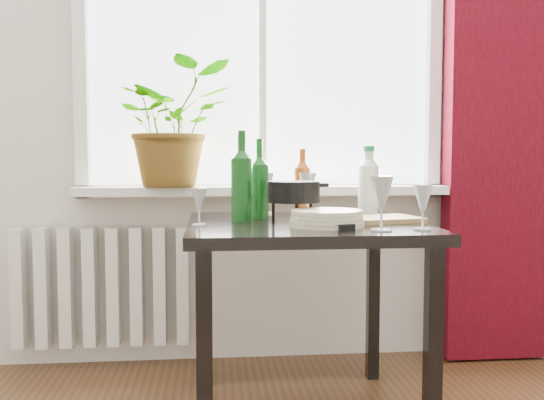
{
  "coord_description": "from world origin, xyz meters",
  "views": [
    {
      "loc": [
        -0.24,
        -0.66,
        0.98
      ],
      "look_at": [
        -0.02,
        1.55,
        0.82
      ],
      "focal_mm": 40.0,
      "sensor_mm": 36.0,
      "label": 1
    }
  ],
  "objects": [
    {
      "name": "window",
      "position": [
        0.0,
        2.22,
        1.6
      ],
      "size": [
        1.72,
        0.08,
        1.62
      ],
      "color": "white",
      "rests_on": "ground"
    },
    {
      "name": "windowsill",
      "position": [
        0.0,
        2.15,
        0.82
      ],
      "size": [
        1.72,
        0.2,
        0.04
      ],
      "color": "silver",
      "rests_on": "ground"
    },
    {
      "name": "curtain",
      "position": [
        1.12,
        2.12,
        1.3
      ],
      "size": [
        0.5,
        0.12,
        2.56
      ],
      "color": "#3A050E",
      "rests_on": "ground"
    },
    {
      "name": "radiator",
      "position": [
        -0.75,
        2.18,
        0.38
      ],
      "size": [
        0.8,
        0.1,
        0.55
      ],
      "color": "silver",
      "rests_on": "ground"
    },
    {
      "name": "table",
      "position": [
        0.1,
        1.55,
        0.65
      ],
      "size": [
        0.85,
        0.85,
        0.74
      ],
      "color": "black",
      "rests_on": "ground"
    },
    {
      "name": "potted_plant",
      "position": [
        -0.41,
        2.11,
        1.13
      ],
      "size": [
        0.63,
        0.59,
        0.56
      ],
      "primitive_type": "imported",
      "rotation": [
        0.0,
        0.0,
        0.35
      ],
      "color": "#40761F",
      "rests_on": "windowsill"
    },
    {
      "name": "wine_bottle_left",
      "position": [
        -0.13,
        1.59,
        0.91
      ],
      "size": [
        0.11,
        0.11,
        0.34
      ],
      "primitive_type": null,
      "rotation": [
        0.0,
        0.0,
        -0.43
      ],
      "color": "#0C4110",
      "rests_on": "table"
    },
    {
      "name": "wine_bottle_right",
      "position": [
        -0.05,
        1.7,
        0.9
      ],
      "size": [
        0.09,
        0.09,
        0.31
      ],
      "primitive_type": null,
      "rotation": [
        0.0,
        0.0,
        -0.23
      ],
      "color": "#0D4714",
      "rests_on": "table"
    },
    {
      "name": "bottle_amber",
      "position": [
        0.15,
        1.93,
        0.88
      ],
      "size": [
        0.08,
        0.08,
        0.28
      ],
      "primitive_type": null,
      "rotation": [
        0.0,
        0.0,
        0.21
      ],
      "color": "#7B340D",
      "rests_on": "table"
    },
    {
      "name": "cleaning_bottle",
      "position": [
        0.4,
        1.75,
        0.88
      ],
      "size": [
        0.11,
        0.11,
        0.29
      ],
      "primitive_type": null,
      "rotation": [
        0.0,
        0.0,
        0.42
      ],
      "color": "silver",
      "rests_on": "table"
    },
    {
      "name": "wineglass_front_right",
      "position": [
        0.31,
        1.24,
        0.83
      ],
      "size": [
        0.09,
        0.09,
        0.18
      ],
      "primitive_type": null,
      "rotation": [
        0.0,
        0.0,
        -0.11
      ],
      "color": "#B2BABF",
      "rests_on": "table"
    },
    {
      "name": "wineglass_far_right",
      "position": [
        0.45,
        1.25,
        0.82
      ],
      "size": [
        0.07,
        0.07,
        0.15
      ],
      "primitive_type": null,
      "rotation": [
        0.0,
        0.0,
        -0.01
      ],
      "color": "silver",
      "rests_on": "table"
    },
    {
      "name": "wineglass_back_center",
      "position": [
        0.16,
        1.85,
        0.83
      ],
      "size": [
        0.08,
        0.08,
        0.18
      ],
      "primitive_type": null,
      "rotation": [
        0.0,
        0.0,
        0.0
      ],
      "color": "silver",
      "rests_on": "table"
    },
    {
      "name": "wineglass_back_left",
      "position": [
        -0.01,
        1.88,
        0.83
      ],
      "size": [
        0.09,
        0.09,
        0.18
      ],
      "primitive_type": null,
      "rotation": [
        0.0,
        0.0,
        -0.24
      ],
      "color": "silver",
      "rests_on": "table"
    },
    {
      "name": "wineglass_front_left",
      "position": [
        -0.28,
        1.45,
        0.81
      ],
      "size": [
        0.07,
        0.07,
        0.13
      ],
      "primitive_type": null,
      "rotation": [
        0.0,
        0.0,
        -0.39
      ],
      "color": "#B4B8C2",
      "rests_on": "table"
    },
    {
      "name": "plate_stack",
      "position": [
        0.16,
        1.39,
        0.77
      ],
      "size": [
        0.26,
        0.26,
        0.06
      ],
      "primitive_type": "cylinder",
      "rotation": [
        0.0,
        0.0,
        -0.0
      ],
      "color": "beige",
      "rests_on": "table"
    },
    {
      "name": "fondue_pot",
      "position": [
        0.06,
        1.55,
        0.82
      ],
      "size": [
        0.24,
        0.21,
        0.15
      ],
      "primitive_type": null,
      "rotation": [
        0.0,
        0.0,
        -0.1
      ],
      "color": "black",
      "rests_on": "table"
    },
    {
      "name": "tv_remote",
      "position": [
        0.17,
        1.35,
        0.75
      ],
      "size": [
        0.12,
        0.2,
        0.02
      ],
      "primitive_type": "cube",
      "rotation": [
        0.0,
        0.0,
        0.34
      ],
      "color": "black",
      "rests_on": "table"
    },
    {
      "name": "cutting_board",
      "position": [
        0.37,
        1.53,
        0.75
      ],
      "size": [
        0.35,
        0.26,
        0.02
      ],
      "primitive_type": "cube",
      "rotation": [
        0.0,
        0.0,
        0.21
      ],
      "color": "olive",
      "rests_on": "table"
    }
  ]
}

